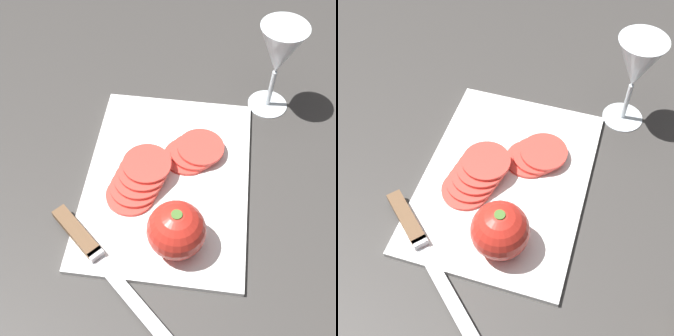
% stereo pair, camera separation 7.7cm
% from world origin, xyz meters
% --- Properties ---
extents(ground_plane, '(3.00, 3.00, 0.00)m').
position_xyz_m(ground_plane, '(0.00, 0.00, 0.00)').
color(ground_plane, '#383533').
extents(cutting_board, '(0.38, 0.27, 0.01)m').
position_xyz_m(cutting_board, '(0.06, -0.00, 0.01)').
color(cutting_board, white).
rests_on(cutting_board, ground_plane).
extents(wine_glass, '(0.08, 0.08, 0.18)m').
position_xyz_m(wine_glass, '(0.26, -0.17, 0.13)').
color(wine_glass, silver).
rests_on(wine_glass, ground_plane).
extents(whole_tomato, '(0.09, 0.09, 0.09)m').
position_xyz_m(whole_tomato, '(-0.07, -0.03, 0.05)').
color(whole_tomato, red).
rests_on(whole_tomato, cutting_board).
extents(knife, '(0.21, 0.23, 0.01)m').
position_xyz_m(knife, '(-0.09, 0.10, 0.02)').
color(knife, silver).
rests_on(knife, cutting_board).
extents(tomato_slice_stack_near, '(0.13, 0.10, 0.03)m').
position_xyz_m(tomato_slice_stack_near, '(0.04, 0.05, 0.03)').
color(tomato_slice_stack_near, '#D63D33').
rests_on(tomato_slice_stack_near, cutting_board).
extents(tomato_slice_stack_far, '(0.10, 0.10, 0.02)m').
position_xyz_m(tomato_slice_stack_far, '(0.11, -0.04, 0.02)').
color(tomato_slice_stack_far, '#D63D33').
rests_on(tomato_slice_stack_far, cutting_board).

